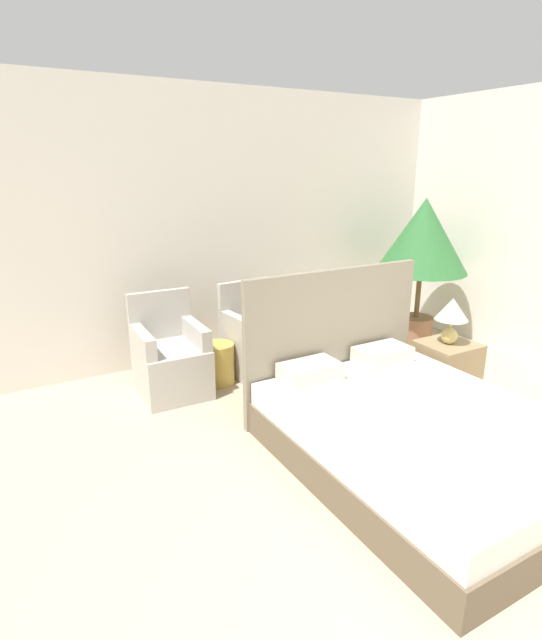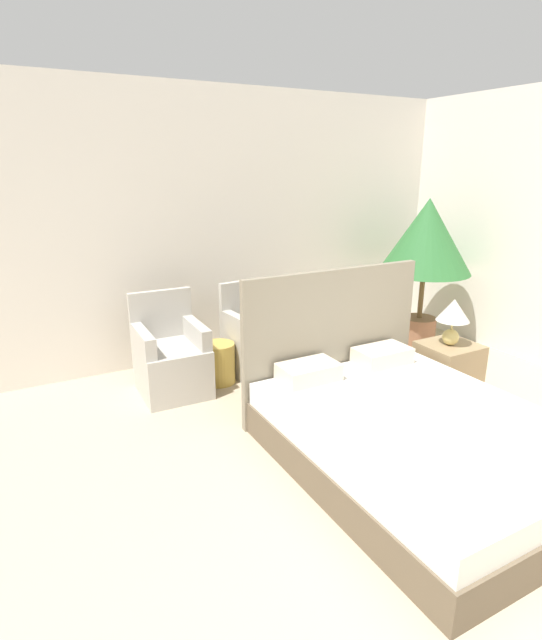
{
  "view_description": "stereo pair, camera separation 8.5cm",
  "coord_description": "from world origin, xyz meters",
  "px_view_note": "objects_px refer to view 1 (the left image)",
  "views": [
    {
      "loc": [
        -2.29,
        -0.97,
        2.1
      ],
      "look_at": [
        -0.13,
        2.83,
        0.74
      ],
      "focal_mm": 28.0,
      "sensor_mm": 36.0,
      "label": 1
    },
    {
      "loc": [
        -2.21,
        -1.01,
        2.1
      ],
      "look_at": [
        -0.13,
        2.83,
        0.74
      ],
      "focal_mm": 28.0,
      "sensor_mm": 36.0,
      "label": 2
    }
  ],
  "objects_px": {
    "nightstand": "(446,367)",
    "table_lamp": "(452,313)",
    "bed": "(413,431)",
    "armchair_near_window_right": "(259,346)",
    "armchair_near_window_left": "(171,363)",
    "side_table": "(218,363)",
    "potted_palm": "(423,241)"
  },
  "relations": [
    {
      "from": "armchair_near_window_right",
      "to": "nightstand",
      "type": "relative_size",
      "value": 1.87
    },
    {
      "from": "armchair_near_window_left",
      "to": "side_table",
      "type": "xyz_separation_m",
      "value": [
        0.48,
        -0.01,
        -0.1
      ]
    },
    {
      "from": "armchair_near_window_right",
      "to": "table_lamp",
      "type": "relative_size",
      "value": 2.14
    },
    {
      "from": "nightstand",
      "to": "side_table",
      "type": "xyz_separation_m",
      "value": [
        -1.85,
        1.25,
        -0.04
      ]
    },
    {
      "from": "bed",
      "to": "table_lamp",
      "type": "relative_size",
      "value": 5.01
    },
    {
      "from": "armchair_near_window_left",
      "to": "armchair_near_window_right",
      "type": "relative_size",
      "value": 1.0
    },
    {
      "from": "armchair_near_window_left",
      "to": "armchair_near_window_right",
      "type": "distance_m",
      "value": 0.95
    },
    {
      "from": "bed",
      "to": "nightstand",
      "type": "relative_size",
      "value": 4.37
    },
    {
      "from": "nightstand",
      "to": "table_lamp",
      "type": "relative_size",
      "value": 1.15
    },
    {
      "from": "bed",
      "to": "armchair_near_window_right",
      "type": "height_order",
      "value": "bed"
    },
    {
      "from": "armchair_near_window_left",
      "to": "table_lamp",
      "type": "height_order",
      "value": "armchair_near_window_left"
    },
    {
      "from": "bed",
      "to": "armchair_near_window_right",
      "type": "distance_m",
      "value": 2.02
    },
    {
      "from": "armchair_near_window_right",
      "to": "armchair_near_window_left",
      "type": "bearing_deg",
      "value": 174.76
    },
    {
      "from": "table_lamp",
      "to": "armchair_near_window_left",
      "type": "bearing_deg",
      "value": 151.14
    },
    {
      "from": "armchair_near_window_left",
      "to": "nightstand",
      "type": "height_order",
      "value": "armchair_near_window_left"
    },
    {
      "from": "nightstand",
      "to": "table_lamp",
      "type": "xyz_separation_m",
      "value": [
        -0.02,
        -0.01,
        0.54
      ]
    },
    {
      "from": "potted_palm",
      "to": "side_table",
      "type": "xyz_separation_m",
      "value": [
        -2.63,
        0.06,
        -1.05
      ]
    },
    {
      "from": "armchair_near_window_left",
      "to": "nightstand",
      "type": "xyz_separation_m",
      "value": [
        2.32,
        -1.26,
        -0.06
      ]
    },
    {
      "from": "table_lamp",
      "to": "armchair_near_window_right",
      "type": "bearing_deg",
      "value": 136.77
    },
    {
      "from": "armchair_near_window_left",
      "to": "armchair_near_window_right",
      "type": "height_order",
      "value": "same"
    },
    {
      "from": "table_lamp",
      "to": "side_table",
      "type": "xyz_separation_m",
      "value": [
        -1.83,
        1.26,
        -0.58
      ]
    },
    {
      "from": "bed",
      "to": "armchair_near_window_left",
      "type": "xyz_separation_m",
      "value": [
        -1.14,
        2.01,
        0.05
      ]
    },
    {
      "from": "potted_palm",
      "to": "side_table",
      "type": "distance_m",
      "value": 2.83
    },
    {
      "from": "bed",
      "to": "side_table",
      "type": "bearing_deg",
      "value": 108.44
    },
    {
      "from": "armchair_near_window_right",
      "to": "side_table",
      "type": "bearing_deg",
      "value": 176.54
    },
    {
      "from": "bed",
      "to": "potted_palm",
      "type": "height_order",
      "value": "potted_palm"
    },
    {
      "from": "side_table",
      "to": "potted_palm",
      "type": "bearing_deg",
      "value": -1.4
    },
    {
      "from": "potted_palm",
      "to": "nightstand",
      "type": "distance_m",
      "value": 1.74
    },
    {
      "from": "potted_palm",
      "to": "bed",
      "type": "bearing_deg",
      "value": -135.41
    },
    {
      "from": "armchair_near_window_left",
      "to": "nightstand",
      "type": "relative_size",
      "value": 1.87
    },
    {
      "from": "bed",
      "to": "armchair_near_window_left",
      "type": "bearing_deg",
      "value": 119.62
    },
    {
      "from": "armchair_near_window_right",
      "to": "nightstand",
      "type": "bearing_deg",
      "value": -47.91
    }
  ]
}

